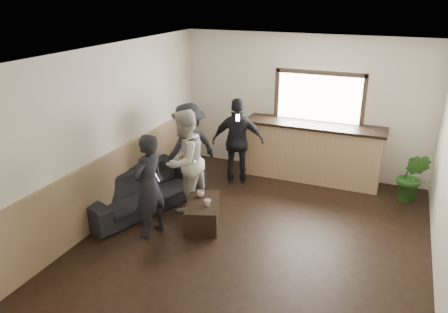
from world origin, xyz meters
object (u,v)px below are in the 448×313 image
at_px(coffee_table, 203,213).
at_px(person_d, 238,141).
at_px(cup_b, 208,203).
at_px(person_b, 185,161).
at_px(person_c, 189,148).
at_px(bar_counter, 313,148).
at_px(cup_a, 201,194).
at_px(potted_plant, 412,177).
at_px(sofa, 142,190).
at_px(person_a, 149,186).

height_order(coffee_table, person_d, person_d).
xyz_separation_m(coffee_table, cup_b, (0.13, -0.10, 0.25)).
bearing_deg(coffee_table, person_d, 92.44).
relative_size(person_b, person_c, 1.04).
bearing_deg(coffee_table, person_c, 125.67).
height_order(bar_counter, person_c, bar_counter).
bearing_deg(cup_a, potted_plant, 31.94).
bearing_deg(potted_plant, person_b, -153.84).
relative_size(coffee_table, person_c, 0.53).
bearing_deg(sofa, coffee_table, -75.30).
bearing_deg(person_d, coffee_table, 73.07).
xyz_separation_m(bar_counter, coffee_table, (-1.24, -2.49, -0.44)).
bearing_deg(cup_b, person_d, 96.35).
bearing_deg(coffee_table, person_b, 142.78).
relative_size(bar_counter, cup_b, 24.68).
bearing_deg(cup_b, person_a, -146.69).
xyz_separation_m(coffee_table, person_c, (-0.76, 1.06, 0.64)).
bearing_deg(potted_plant, person_a, -143.48).
height_order(bar_counter, cup_b, bar_counter).
distance_m(bar_counter, person_c, 2.46).
bearing_deg(bar_counter, coffee_table, -116.44).
xyz_separation_m(cup_b, person_c, (-0.89, 1.16, 0.39)).
distance_m(cup_b, person_a, 0.96).
height_order(person_a, person_d, person_d).
xyz_separation_m(sofa, cup_b, (1.34, -0.22, 0.12)).
distance_m(sofa, cup_a, 1.11).
bearing_deg(sofa, person_c, -5.07).
relative_size(cup_a, person_c, 0.07).
relative_size(person_b, person_d, 1.05).
distance_m(person_b, person_c, 0.72).
xyz_separation_m(bar_counter, person_d, (-1.31, -0.72, 0.20)).
distance_m(cup_a, cup_b, 0.35).
height_order(sofa, person_c, person_c).
bearing_deg(sofa, potted_plant, -44.18).
xyz_separation_m(person_b, person_c, (-0.25, 0.68, -0.04)).
distance_m(cup_a, person_d, 1.66).
distance_m(sofa, person_c, 1.16).
relative_size(bar_counter, person_c, 1.60).
distance_m(coffee_table, person_a, 1.05).
bearing_deg(person_d, person_b, 53.13).
distance_m(person_a, person_b, 0.98).
height_order(bar_counter, person_b, bar_counter).
xyz_separation_m(potted_plant, person_d, (-3.16, -0.39, 0.37)).
bearing_deg(person_b, bar_counter, 149.54).
distance_m(bar_counter, sofa, 3.42).
bearing_deg(sofa, person_b, -48.89).
bearing_deg(person_c, person_d, 166.43).
bearing_deg(person_c, coffee_table, 66.40).
distance_m(cup_a, person_a, 0.97).
bearing_deg(cup_a, cup_b, -46.02).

